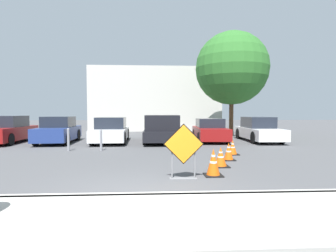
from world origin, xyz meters
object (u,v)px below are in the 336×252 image
object	(u,v)px
parked_car_third	(111,131)
parked_car_fourth	(210,131)
traffic_cone_second	(221,157)
traffic_cone_nearest	(213,162)
bollard_second	(68,139)
parked_car_second	(58,131)
traffic_cone_fourth	(233,148)
traffic_cone_third	(229,152)
road_closed_sign	(184,149)
bollard_nearest	(101,139)
pickup_truck	(161,130)
parked_car_fifth	(258,130)
parked_car_nearest	(8,130)

from	to	relation	value
parked_car_third	parked_car_fourth	xyz separation A→B (m)	(5.96, 0.24, -0.04)
traffic_cone_second	parked_car_fourth	bearing A→B (deg)	80.39
traffic_cone_nearest	bollard_second	distance (m)	7.47
parked_car_second	traffic_cone_fourth	bearing A→B (deg)	148.40
traffic_cone_third	road_closed_sign	bearing A→B (deg)	-126.30
traffic_cone_nearest	traffic_cone_second	distance (m)	1.29
road_closed_sign	bollard_nearest	xyz separation A→B (m)	(-3.19, 5.38, -0.28)
road_closed_sign	bollard_nearest	world-z (taller)	road_closed_sign
parked_car_second	parked_car_fourth	world-z (taller)	parked_car_second
traffic_cone_third	parked_car_fourth	distance (m)	6.50
bollard_nearest	bollard_second	world-z (taller)	bollard_second
traffic_cone_fourth	parked_car_third	bearing A→B (deg)	139.43
pickup_truck	bollard_nearest	bearing A→B (deg)	48.98
parked_car_fifth	bollard_nearest	distance (m)	9.55
traffic_cone_nearest	traffic_cone_third	size ratio (longest dim) A/B	1.16
traffic_cone_second	bollard_nearest	world-z (taller)	bollard_nearest
traffic_cone_third	traffic_cone_fourth	distance (m)	1.36
pickup_truck	road_closed_sign	bearing A→B (deg)	92.40
parked_car_second	pickup_truck	distance (m)	5.96
bollard_second	parked_car_third	bearing A→B (deg)	68.70
road_closed_sign	parked_car_third	distance (m)	9.47
pickup_truck	traffic_cone_third	bearing A→B (deg)	111.19
bollard_nearest	traffic_cone_fourth	bearing A→B (deg)	-14.40
traffic_cone_second	parked_car_fifth	bearing A→B (deg)	60.32
parked_car_nearest	bollard_nearest	distance (m)	7.02
parked_car_third	parked_car_fifth	world-z (taller)	parked_car_fifth
pickup_truck	parked_car_fifth	world-z (taller)	pickup_truck
parked_car_nearest	bollard_second	world-z (taller)	parked_car_nearest
parked_car_second	bollard_second	world-z (taller)	parked_car_second
parked_car_third	bollard_nearest	world-z (taller)	parked_car_third
parked_car_third	traffic_cone_fourth	bearing A→B (deg)	137.37
traffic_cone_second	parked_car_second	world-z (taller)	parked_car_second
road_closed_sign	parked_car_second	xyz separation A→B (m)	(-6.28, 8.69, -0.09)
pickup_truck	bollard_nearest	xyz separation A→B (m)	(-2.87, -3.27, -0.21)
parked_car_third	parked_car_fifth	distance (m)	8.94
parked_car_second	parked_car_third	world-z (taller)	parked_car_second
traffic_cone_second	parked_car_fourth	world-z (taller)	parked_car_fourth
pickup_truck	traffic_cone_nearest	bearing A→B (deg)	98.42
traffic_cone_nearest	bollard_nearest	distance (m)	6.46
pickup_truck	parked_car_fourth	world-z (taller)	pickup_truck
parked_car_second	bollard_nearest	distance (m)	4.52
pickup_truck	bollard_second	world-z (taller)	pickup_truck
road_closed_sign	parked_car_third	world-z (taller)	parked_car_third
traffic_cone_fourth	parked_car_fifth	size ratio (longest dim) A/B	0.13
parked_car_second	parked_car_fourth	size ratio (longest dim) A/B	0.98
traffic_cone_fourth	bollard_nearest	size ratio (longest dim) A/B	0.62
traffic_cone_third	parked_car_fifth	size ratio (longest dim) A/B	0.14
traffic_cone_second	bollard_nearest	size ratio (longest dim) A/B	0.65
traffic_cone_nearest	bollard_second	size ratio (longest dim) A/B	0.73
traffic_cone_fourth	bollard_nearest	world-z (taller)	bollard_nearest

